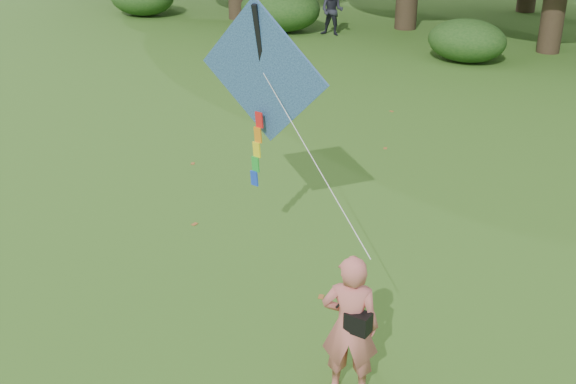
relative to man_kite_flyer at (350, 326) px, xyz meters
The scene contains 7 objects.
ground 1.25m from the man_kite_flyer, behind, with size 100.00×100.00×0.00m, color #265114.
man_kite_flyer is the anchor object (origin of this frame).
bystander_left 21.08m from the man_kite_flyer, 120.42° to the left, with size 0.92×0.72×1.90m, color #20212B.
crossbody_bag 0.18m from the man_kite_flyer, 14.61° to the right, with size 0.43×0.20×0.74m.
flying_kite 4.29m from the man_kite_flyer, 140.98° to the left, with size 4.33×2.73×3.14m.
shrub_band 17.58m from the man_kite_flyer, 94.91° to the left, with size 39.15×3.22×1.88m.
fallen_leaves 4.14m from the man_kite_flyer, 99.25° to the left, with size 11.59×12.17×0.01m.
Camera 1 is at (4.13, -6.44, 6.06)m, focal length 45.00 mm.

